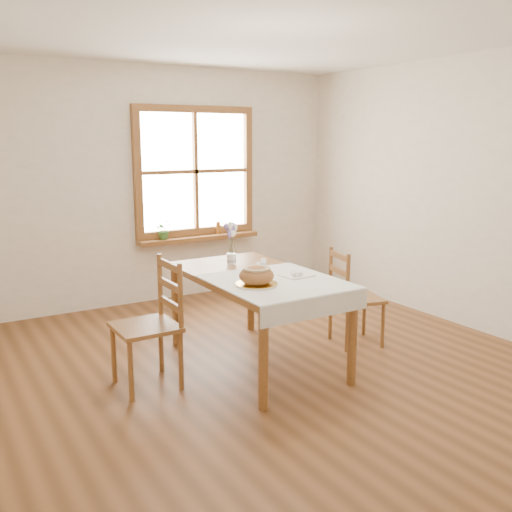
{
  "coord_description": "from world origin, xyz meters",
  "views": [
    {
      "loc": [
        -2.3,
        -3.51,
        1.82
      ],
      "look_at": [
        0.0,
        0.3,
        0.9
      ],
      "focal_mm": 40.0,
      "sensor_mm": 36.0,
      "label": 1
    }
  ],
  "objects": [
    {
      "name": "ground",
      "position": [
        0.0,
        0.0,
        0.0
      ],
      "size": [
        5.0,
        5.0,
        0.0
      ],
      "primitive_type": "plane",
      "color": "brown",
      "rests_on": "ground"
    },
    {
      "name": "room_walls",
      "position": [
        0.0,
        0.0,
        1.71
      ],
      "size": [
        4.6,
        5.1,
        2.65
      ],
      "color": "white",
      "rests_on": "ground"
    },
    {
      "name": "window",
      "position": [
        0.5,
        2.47,
        1.45
      ],
      "size": [
        1.46,
        0.08,
        1.46
      ],
      "color": "#965F2E",
      "rests_on": "ground"
    },
    {
      "name": "window_sill",
      "position": [
        0.5,
        2.4,
        0.69
      ],
      "size": [
        1.46,
        0.2,
        0.05
      ],
      "color": "#965F2E",
      "rests_on": "ground"
    },
    {
      "name": "dining_table",
      "position": [
        0.0,
        0.3,
        0.66
      ],
      "size": [
        0.9,
        1.6,
        0.75
      ],
      "color": "#965F2E",
      "rests_on": "ground"
    },
    {
      "name": "table_linen",
      "position": [
        0.0,
        -0.0,
        0.76
      ],
      "size": [
        0.91,
        0.99,
        0.01
      ],
      "primitive_type": "cube",
      "color": "white",
      "rests_on": "dining_table"
    },
    {
      "name": "chair_left",
      "position": [
        -0.93,
        0.33,
        0.48
      ],
      "size": [
        0.47,
        0.45,
        0.95
      ],
      "primitive_type": null,
      "rotation": [
        0.0,
        0.0,
        -1.57
      ],
      "color": "#965F2E",
      "rests_on": "ground"
    },
    {
      "name": "chair_right",
      "position": [
        1.01,
        0.22,
        0.43
      ],
      "size": [
        0.51,
        0.49,
        0.87
      ],
      "primitive_type": null,
      "rotation": [
        0.0,
        0.0,
        1.33
      ],
      "color": "#965F2E",
      "rests_on": "ground"
    },
    {
      "name": "bread_plate",
      "position": [
        -0.2,
        -0.04,
        0.77
      ],
      "size": [
        0.36,
        0.36,
        0.02
      ],
      "primitive_type": "cylinder",
      "rotation": [
        0.0,
        0.0,
        -0.24
      ],
      "color": "white",
      "rests_on": "table_linen"
    },
    {
      "name": "bread_loaf",
      "position": [
        -0.2,
        -0.04,
        0.85
      ],
      "size": [
        0.26,
        0.26,
        0.14
      ],
      "primitive_type": "ellipsoid",
      "color": "#945D34",
      "rests_on": "bread_plate"
    },
    {
      "name": "egg_napkin",
      "position": [
        0.22,
        0.05,
        0.77
      ],
      "size": [
        0.25,
        0.22,
        0.01
      ],
      "primitive_type": "cube",
      "rotation": [
        0.0,
        0.0,
        0.11
      ],
      "color": "white",
      "rests_on": "table_linen"
    },
    {
      "name": "eggs",
      "position": [
        0.22,
        0.05,
        0.79
      ],
      "size": [
        0.2,
        0.18,
        0.04
      ],
      "primitive_type": null,
      "rotation": [
        0.0,
        0.0,
        0.11
      ],
      "color": "white",
      "rests_on": "egg_napkin"
    },
    {
      "name": "salt_shaker",
      "position": [
        0.02,
        0.3,
        0.8
      ],
      "size": [
        0.06,
        0.06,
        0.09
      ],
      "primitive_type": "cylinder",
      "rotation": [
        0.0,
        0.0,
        0.25
      ],
      "color": "white",
      "rests_on": "table_linen"
    },
    {
      "name": "pepper_shaker",
      "position": [
        0.14,
        0.41,
        0.81
      ],
      "size": [
        0.05,
        0.05,
        0.09
      ],
      "primitive_type": "cylinder",
      "rotation": [
        0.0,
        0.0,
        0.08
      ],
      "color": "white",
      "rests_on": "table_linen"
    },
    {
      "name": "flower_vase",
      "position": [
        0.01,
        0.72,
        0.79
      ],
      "size": [
        0.09,
        0.09,
        0.09
      ],
      "primitive_type": "cylinder",
      "rotation": [
        0.0,
        0.0,
        0.06
      ],
      "color": "white",
      "rests_on": "dining_table"
    },
    {
      "name": "lavender_bouquet",
      "position": [
        0.01,
        0.72,
        0.97
      ],
      "size": [
        0.14,
        0.14,
        0.27
      ],
      "primitive_type": null,
      "color": "#755EA7",
      "rests_on": "flower_vase"
    },
    {
      "name": "potted_plant",
      "position": [
        0.07,
        2.4,
        0.8
      ],
      "size": [
        0.25,
        0.26,
        0.17
      ],
      "primitive_type": "imported",
      "rotation": [
        0.0,
        0.0,
        0.33
      ],
      "color": "#3B712D",
      "rests_on": "window_sill"
    },
    {
      "name": "amber_bottle",
      "position": [
        0.75,
        2.4,
        0.79
      ],
      "size": [
        0.06,
        0.06,
        0.15
      ],
      "primitive_type": "cylinder",
      "rotation": [
        0.0,
        0.0,
        0.08
      ],
      "color": "#A4601E",
      "rests_on": "window_sill"
    }
  ]
}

